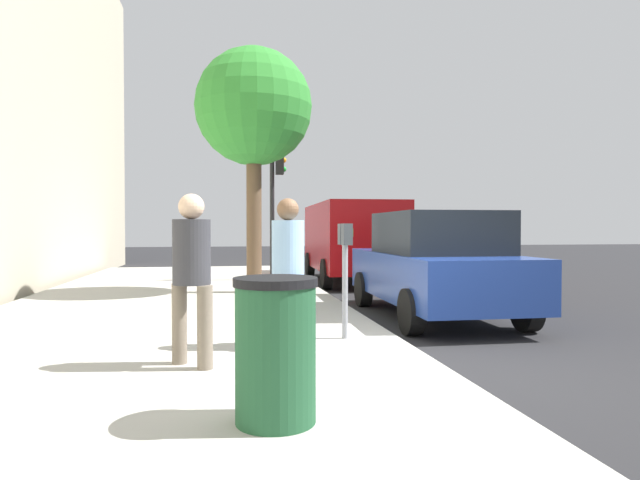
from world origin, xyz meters
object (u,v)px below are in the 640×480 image
object	(u,v)px
parked_van_far	(351,237)
trash_bin	(276,349)
parked_sedan_near	(435,265)
street_tree	(254,109)
pedestrian_at_meter	(288,260)
parking_meter	(345,256)
pedestrian_bystander	(192,266)
traffic_signal	(276,188)

from	to	relation	value
parked_van_far	trash_bin	xyz separation A→B (m)	(-10.93, 3.14, -0.60)
trash_bin	parked_sedan_near	bearing A→B (deg)	-33.02
street_tree	parked_van_far	bearing A→B (deg)	-42.03
pedestrian_at_meter	parked_sedan_near	world-z (taller)	pedestrian_at_meter
parking_meter	pedestrian_bystander	bearing A→B (deg)	120.55
traffic_signal	parking_meter	bearing A→B (deg)	-179.18
parked_van_far	street_tree	size ratio (longest dim) A/B	1.02
pedestrian_bystander	parked_van_far	world-z (taller)	parked_van_far
parking_meter	trash_bin	size ratio (longest dim) A/B	1.40
traffic_signal	street_tree	bearing A→B (deg)	164.90
parking_meter	pedestrian_bystander	size ratio (longest dim) A/B	0.83
parked_sedan_near	parked_van_far	size ratio (longest dim) A/B	0.84
trash_bin	parked_van_far	bearing A→B (deg)	-16.03
street_tree	parking_meter	bearing A→B (deg)	-170.62
parking_meter	parked_van_far	size ratio (longest dim) A/B	0.27
pedestrian_bystander	trash_bin	xyz separation A→B (m)	(-1.67, -0.66, -0.48)
pedestrian_bystander	street_tree	bearing A→B (deg)	36.70
trash_bin	pedestrian_at_meter	bearing A→B (deg)	-8.78
pedestrian_at_meter	trash_bin	world-z (taller)	pedestrian_at_meter
pedestrian_at_meter	parked_sedan_near	xyz separation A→B (m)	(2.47, -2.77, -0.24)
pedestrian_at_meter	parked_sedan_near	size ratio (longest dim) A/B	0.38
parking_meter	parked_sedan_near	world-z (taller)	parked_sedan_near
parking_meter	pedestrian_at_meter	world-z (taller)	pedestrian_at_meter
street_tree	pedestrian_bystander	bearing A→B (deg)	171.20
parked_sedan_near	street_tree	size ratio (longest dim) A/B	0.86
street_tree	traffic_signal	bearing A→B (deg)	-15.10
parking_meter	pedestrian_at_meter	xyz separation A→B (m)	(-0.35, 0.75, -0.03)
pedestrian_at_meter	pedestrian_bystander	size ratio (longest dim) A/B	1.00
parked_van_far	street_tree	world-z (taller)	street_tree
parked_van_far	parking_meter	bearing A→B (deg)	166.13
parking_meter	traffic_signal	xyz separation A→B (m)	(7.71, 0.11, 1.41)
parked_sedan_near	traffic_signal	xyz separation A→B (m)	(5.60, 2.14, 1.68)
pedestrian_bystander	traffic_signal	world-z (taller)	traffic_signal
street_tree	traffic_signal	xyz separation A→B (m)	(2.68, -0.72, -1.44)
street_tree	traffic_signal	size ratio (longest dim) A/B	1.43
street_tree	pedestrian_at_meter	bearing A→B (deg)	-179.09
pedestrian_bystander	parked_sedan_near	bearing A→B (deg)	-4.75
parking_meter	traffic_signal	world-z (taller)	traffic_signal
parked_sedan_near	pedestrian_bystander	bearing A→B (deg)	129.75
parked_van_far	pedestrian_at_meter	bearing A→B (deg)	162.05
traffic_signal	trash_bin	distance (m)	10.65
pedestrian_at_meter	parked_van_far	world-z (taller)	parked_van_far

